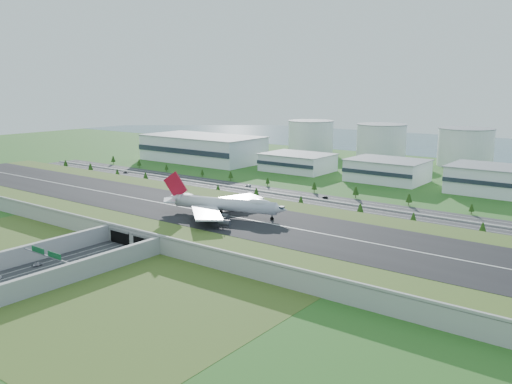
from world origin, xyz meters
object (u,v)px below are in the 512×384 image
Objects in this scene: car_7 at (248,185)px; car_4 at (126,172)px; boeing_747 at (224,204)px; car_2 at (119,260)px; fuel_tank_a at (311,137)px; car_0 at (37,264)px; car_5 at (325,197)px.

car_4 is at bearing -76.61° from car_7.
boeing_747 is 12.97× the size of car_7.
car_7 reaches higher than car_2.
car_0 is at bearing -74.83° from fuel_tank_a.
car_0 is 0.99× the size of car_4.
car_0 reaches higher than car_7.
car_0 is at bearing -0.34° from car_5.
car_4 is (-185.79, 157.55, 0.05)m from car_2.
fuel_tank_a is at bearing -154.93° from car_7.
boeing_747 is 125.30m from car_7.
boeing_747 is at bearing 77.61° from car_0.
car_4 reaches higher than car_2.
car_0 is at bearing 48.42° from car_2.
boeing_747 is 103.68m from car_5.
fuel_tank_a reaches higher than car_4.
car_2 is (132.64, -377.95, -16.62)m from fuel_tank_a.
fuel_tank_a is 10.44× the size of car_4.
fuel_tank_a is 418.22m from car_0.
fuel_tank_a is 10.51× the size of car_0.
car_2 is (23.30, 25.38, -0.05)m from car_0.
boeing_747 is at bearing 6.77° from car_5.
car_0 reaches higher than car_5.
fuel_tank_a reaches higher than car_0.
boeing_747 is (136.17, -310.46, -3.19)m from fuel_tank_a.
car_7 is at bearing -69.10° from car_2.
car_4 reaches higher than car_0.
fuel_tank_a is 11.53× the size of car_5.
car_2 is at bearing 6.15° from car_5.
car_0 is 197.84m from car_5.
car_4 is at bearing -39.32° from car_2.
boeing_747 is 97.60m from car_0.
car_4 is 0.88× the size of car_7.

